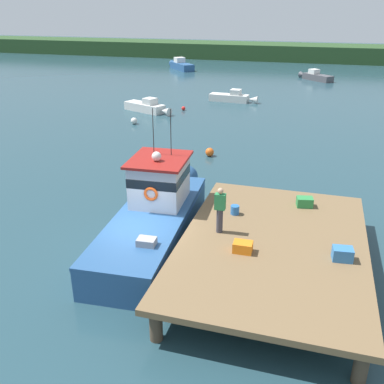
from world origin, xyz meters
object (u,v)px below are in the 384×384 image
crate_single_by_cleat (305,202)px  moored_boat_off_the_point (147,107)px  crate_stack_near_edge (243,247)px  mooring_buoy_channel_marker (134,121)px  moored_boat_far_right (181,65)px  moored_boat_outer_mooring (316,76)px  crate_single_far (343,254)px  main_fishing_boat (156,213)px  mooring_buoy_inshore (210,152)px  mooring_buoy_spare_mooring (183,108)px  deckhand_by_the_boat (220,209)px  moored_boat_far_left (232,97)px  bait_bucket (235,210)px

crate_single_by_cleat → moored_boat_off_the_point: 22.70m
crate_stack_near_edge → mooring_buoy_channel_marker: (-11.51, 17.96, -1.13)m
moored_boat_off_the_point → mooring_buoy_channel_marker: bearing=-82.6°
crate_stack_near_edge → moored_boat_far_right: bearing=109.9°
moored_boat_outer_mooring → moored_boat_far_right: bearing=166.7°
crate_single_far → mooring_buoy_channel_marker: 22.83m
crate_single_by_cleat → mooring_buoy_channel_marker: bearing=133.4°
main_fishing_boat → crate_single_by_cleat: bearing=17.9°
mooring_buoy_inshore → mooring_buoy_spare_mooring: (-5.14, 11.18, -0.09)m
crate_stack_near_edge → deckhand_by_the_boat: size_ratio=0.37×
crate_stack_near_edge → mooring_buoy_inshore: bearing=108.8°
main_fishing_boat → moored_boat_far_left: (-2.23, 25.89, -0.61)m
moored_boat_outer_mooring → mooring_buoy_inshore: size_ratio=8.31×
deckhand_by_the_boat → mooring_buoy_inshore: deckhand_by_the_boat is taller
main_fishing_boat → bait_bucket: 3.06m
deckhand_by_the_boat → moored_boat_far_left: deckhand_by_the_boat is taller
mooring_buoy_spare_mooring → main_fishing_boat: bearing=-75.4°
crate_stack_near_edge → moored_boat_outer_mooring: (1.02, 43.05, -0.94)m
moored_boat_far_right → mooring_buoy_inshore: moored_boat_far_right is taller
mooring_buoy_spare_mooring → crate_single_by_cleat: bearing=-60.5°
deckhand_by_the_boat → mooring_buoy_spare_mooring: 23.92m
deckhand_by_the_boat → mooring_buoy_channel_marker: size_ratio=3.35×
crate_single_by_cleat → moored_boat_far_right: size_ratio=0.11×
crate_single_far → moored_boat_far_right: 51.13m
deckhand_by_the_boat → moored_boat_far_right: (-16.18, 46.29, -1.52)m
crate_single_by_cleat → mooring_buoy_spare_mooring: size_ratio=1.78×
moored_boat_far_right → moored_boat_off_the_point: (5.14, -25.31, -0.13)m
mooring_buoy_inshore → moored_boat_outer_mooring: bearing=80.5°
crate_stack_near_edge → moored_boat_off_the_point: crate_stack_near_edge is taller
crate_stack_near_edge → mooring_buoy_spare_mooring: size_ratio=1.78×
crate_single_far → crate_single_by_cleat: bearing=110.0°
moored_boat_far_right → moored_boat_off_the_point: size_ratio=1.16×
bait_bucket → mooring_buoy_inshore: 10.31m
moored_boat_far_right → mooring_buoy_inshore: size_ratio=10.64×
bait_bucket → mooring_buoy_spare_mooring: bearing=112.3°
main_fishing_boat → moored_boat_far_right: main_fishing_boat is taller
moored_boat_off_the_point → crate_stack_near_edge: bearing=-61.4°
crate_stack_near_edge → mooring_buoy_inshore: (-4.16, 12.24, -1.11)m
moored_boat_outer_mooring → moored_boat_off_the_point: size_ratio=0.90×
moored_boat_far_left → mooring_buoy_inshore: bearing=-83.3°
bait_bucket → mooring_buoy_inshore: bait_bucket is taller
moored_boat_far_left → mooring_buoy_inshore: size_ratio=8.94×
mooring_buoy_spare_mooring → moored_boat_outer_mooring: bearing=62.3°
deckhand_by_the_boat → main_fishing_boat: bearing=157.4°
crate_stack_near_edge → crate_single_far: (3.00, 0.39, 0.04)m
moored_boat_outer_mooring → moored_boat_off_the_point: moored_boat_outer_mooring is taller
crate_stack_near_edge → bait_bucket: 2.68m
mooring_buoy_spare_mooring → moored_boat_far_left: bearing=54.9°
bait_bucket → moored_boat_off_the_point: bait_bucket is taller
crate_single_far → moored_boat_outer_mooring: 42.72m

